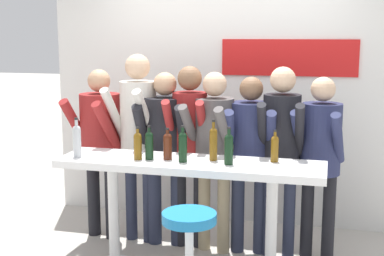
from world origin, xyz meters
name	(u,v)px	position (x,y,z in m)	size (l,w,h in m)	color
back_wall	(226,100)	(0.01, 1.45, 1.27)	(3.73, 0.12, 2.53)	silver
tasting_table	(189,181)	(0.00, 0.00, 0.79)	(2.13, 0.54, 0.96)	white
bar_stool	(189,248)	(0.16, -0.62, 0.50)	(0.40, 0.40, 0.75)	silver
person_far_left	(100,136)	(-1.04, 0.61, 1.00)	(0.52, 0.60, 1.63)	black
person_left	(138,126)	(-0.65, 0.60, 1.11)	(0.45, 0.58, 1.78)	#23283D
person_center_left	(165,141)	(-0.38, 0.58, 0.99)	(0.50, 0.57, 1.62)	#23283D
person_center	(190,135)	(-0.15, 0.58, 1.05)	(0.39, 0.52, 1.68)	black
person_center_right	(214,142)	(0.08, 0.53, 1.01)	(0.47, 0.57, 1.63)	gray
person_right	(250,146)	(0.40, 0.58, 0.98)	(0.47, 0.56, 1.59)	#23283D
person_far_right	(281,140)	(0.67, 0.56, 1.05)	(0.40, 0.52, 1.68)	#23283D
person_rightmost	(320,148)	(1.00, 0.61, 0.99)	(0.46, 0.56, 1.60)	black
wine_bottle_0	(229,148)	(0.32, -0.04, 1.10)	(0.07, 0.07, 0.29)	black
wine_bottle_1	(149,144)	(-0.32, -0.04, 1.09)	(0.07, 0.07, 0.28)	black
wine_bottle_2	(168,145)	(-0.18, 0.00, 1.08)	(0.07, 0.07, 0.26)	#4C1E0F
wine_bottle_3	(183,145)	(-0.04, -0.05, 1.10)	(0.07, 0.07, 0.29)	black
wine_bottle_4	(77,139)	(-0.92, -0.10, 1.11)	(0.07, 0.07, 0.33)	#B7BCC1
wine_bottle_5	(138,145)	(-0.41, -0.06, 1.09)	(0.07, 0.07, 0.26)	brown
wine_bottle_6	(213,142)	(0.18, 0.06, 1.11)	(0.06, 0.06, 0.33)	brown
wine_bottle_7	(275,147)	(0.66, 0.13, 1.08)	(0.06, 0.06, 0.25)	brown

